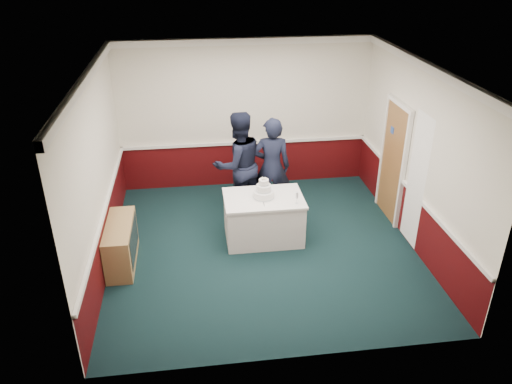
{
  "coord_description": "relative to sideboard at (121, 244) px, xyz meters",
  "views": [
    {
      "loc": [
        -1.06,
        -6.97,
        4.64
      ],
      "look_at": [
        -0.13,
        -0.1,
        1.1
      ],
      "focal_mm": 35.0,
      "sensor_mm": 36.0,
      "label": 1
    }
  ],
  "objects": [
    {
      "name": "person_man",
      "position": [
        2.0,
        1.38,
        0.64
      ],
      "size": [
        1.16,
        1.04,
        1.98
      ],
      "primitive_type": "imported",
      "rotation": [
        0.0,
        0.0,
        3.5
      ],
      "color": "black",
      "rests_on": "ground"
    },
    {
      "name": "champagne_flute",
      "position": [
        2.83,
        0.16,
        0.58
      ],
      "size": [
        0.05,
        0.05,
        0.21
      ],
      "color": "silver",
      "rests_on": "cake_table"
    },
    {
      "name": "person_woman",
      "position": [
        2.6,
        1.31,
        0.59
      ],
      "size": [
        0.72,
        0.51,
        1.87
      ],
      "primitive_type": "imported",
      "rotation": [
        0.0,
        0.0,
        3.04
      ],
      "color": "black",
      "rests_on": "ground"
    },
    {
      "name": "cake_table",
      "position": [
        2.33,
        0.44,
        0.05
      ],
      "size": [
        1.32,
        0.92,
        0.79
      ],
      "color": "white",
      "rests_on": "ground"
    },
    {
      "name": "room_shell",
      "position": [
        2.36,
        0.76,
        1.62
      ],
      "size": [
        5.0,
        5.0,
        3.0
      ],
      "color": "silver",
      "rests_on": "ground"
    },
    {
      "name": "sideboard",
      "position": [
        0.0,
        0.0,
        0.0
      ],
      "size": [
        0.41,
        1.2,
        0.7
      ],
      "color": "#9E7A4C",
      "rests_on": "ground"
    },
    {
      "name": "wedding_cake",
      "position": [
        2.33,
        0.44,
        0.55
      ],
      "size": [
        0.35,
        0.35,
        0.36
      ],
      "color": "white",
      "rests_on": "cake_table"
    },
    {
      "name": "ground",
      "position": [
        2.28,
        0.15,
        -0.35
      ],
      "size": [
        5.0,
        5.0,
        0.0
      ],
      "primitive_type": "plane",
      "color": "black",
      "rests_on": "ground"
    },
    {
      "name": "cake_knife",
      "position": [
        2.3,
        0.24,
        0.44
      ],
      "size": [
        0.02,
        0.22,
        0.0
      ],
      "primitive_type": "cube",
      "rotation": [
        0.0,
        0.0,
        -0.04
      ],
      "color": "silver",
      "rests_on": "cake_table"
    }
  ]
}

